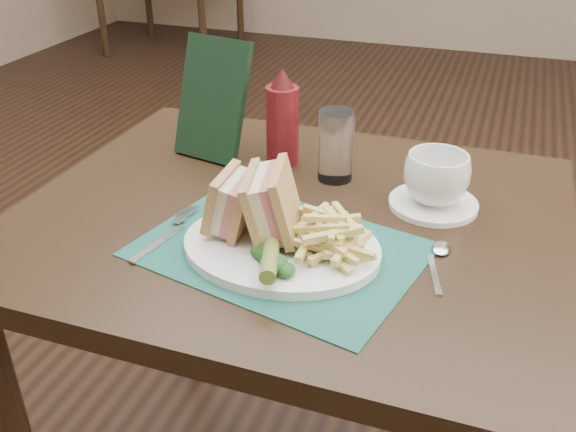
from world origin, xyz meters
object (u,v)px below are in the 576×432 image
(placemat, at_px, (280,250))
(drinking_glass, at_px, (336,146))
(plate, at_px, (281,247))
(saucer, at_px, (433,204))
(sandwich_half_a, at_px, (221,200))
(check_presenter, at_px, (213,99))
(sandwich_half_b, at_px, (258,203))
(coffee_cup, at_px, (436,178))
(table_main, at_px, (291,377))
(ketchup_bottle, at_px, (282,117))

(placemat, xyz_separation_m, drinking_glass, (0.01, 0.26, 0.06))
(plate, relative_size, saucer, 2.00)
(saucer, bearing_deg, sandwich_half_a, -144.42)
(placemat, height_order, check_presenter, check_presenter)
(sandwich_half_b, distance_m, coffee_cup, 0.32)
(sandwich_half_a, bearing_deg, table_main, 55.30)
(saucer, distance_m, ketchup_bottle, 0.33)
(placemat, bearing_deg, check_presenter, 129.84)
(plate, distance_m, sandwich_half_a, 0.12)
(ketchup_bottle, bearing_deg, drinking_glass, -17.05)
(table_main, distance_m, sandwich_half_a, 0.46)
(coffee_cup, bearing_deg, ketchup_bottle, 164.52)
(coffee_cup, xyz_separation_m, drinking_glass, (-0.19, 0.05, 0.01))
(ketchup_bottle, bearing_deg, saucer, -15.48)
(sandwich_half_b, height_order, saucer, sandwich_half_b)
(ketchup_bottle, distance_m, check_presenter, 0.14)
(sandwich_half_b, relative_size, check_presenter, 0.50)
(drinking_glass, relative_size, check_presenter, 0.56)
(sandwich_half_b, relative_size, saucer, 0.77)
(table_main, height_order, placemat, placemat)
(sandwich_half_b, bearing_deg, coffee_cup, 30.33)
(drinking_glass, bearing_deg, plate, -91.29)
(table_main, xyz_separation_m, sandwich_half_a, (-0.07, -0.12, 0.44))
(sandwich_half_a, height_order, sandwich_half_b, sandwich_half_b)
(placemat, bearing_deg, sandwich_half_b, 177.06)
(placemat, distance_m, drinking_glass, 0.27)
(coffee_cup, height_order, drinking_glass, drinking_glass)
(saucer, xyz_separation_m, drinking_glass, (-0.19, 0.05, 0.06))
(plate, height_order, sandwich_half_b, sandwich_half_b)
(table_main, xyz_separation_m, placemat, (0.03, -0.12, 0.38))
(saucer, height_order, drinking_glass, drinking_glass)
(ketchup_bottle, bearing_deg, coffee_cup, -15.48)
(sandwich_half_a, distance_m, drinking_glass, 0.28)
(table_main, bearing_deg, placemat, -78.36)
(sandwich_half_b, distance_m, drinking_glass, 0.27)
(table_main, relative_size, drinking_glass, 6.92)
(sandwich_half_b, relative_size, coffee_cup, 1.06)
(sandwich_half_b, bearing_deg, table_main, 72.83)
(sandwich_half_a, height_order, saucer, sandwich_half_a)
(sandwich_half_a, relative_size, sandwich_half_b, 0.83)
(plate, distance_m, check_presenter, 0.40)
(coffee_cup, distance_m, check_presenter, 0.45)
(sandwich_half_b, bearing_deg, sandwich_half_a, 164.19)
(ketchup_bottle, bearing_deg, plate, -70.41)
(drinking_glass, bearing_deg, coffee_cup, -14.50)
(coffee_cup, relative_size, check_presenter, 0.47)
(table_main, height_order, check_presenter, check_presenter)
(coffee_cup, bearing_deg, check_presenter, 170.12)
(table_main, bearing_deg, check_presenter, 141.98)
(placemat, relative_size, saucer, 2.72)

